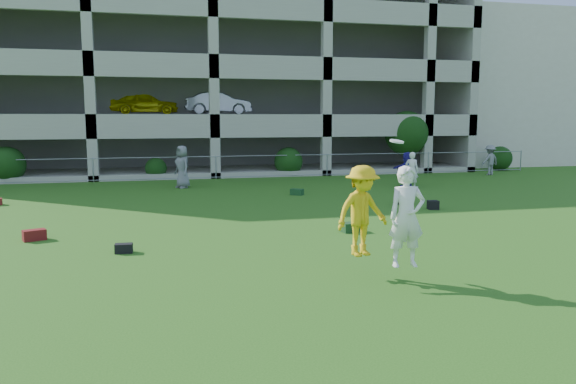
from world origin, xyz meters
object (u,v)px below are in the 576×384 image
object	(u,v)px
bystander_d	(407,169)
frisbee_contest	(376,213)
bystander_f	(490,160)
crate_d	(433,205)
bystander_c	(182,167)
parking_garage	(199,73)
bystander_e	(412,170)
stucco_building	(506,92)

from	to	relation	value
bystander_d	frisbee_contest	world-z (taller)	frisbee_contest
frisbee_contest	bystander_f	bearing A→B (deg)	51.01
frisbee_contest	crate_d	bearing A→B (deg)	54.66
crate_d	bystander_c	bearing A→B (deg)	135.09
bystander_d	parking_garage	xyz separation A→B (m)	(-8.20, 13.86, 5.23)
crate_d	frisbee_contest	distance (m)	9.11
parking_garage	bystander_e	bearing A→B (deg)	-61.78
parking_garage	bystander_c	bearing A→B (deg)	-98.83
stucco_building	bystander_e	distance (m)	21.75
bystander_c	bystander_e	distance (m)	10.22
stucco_building	frisbee_contest	size ratio (longest dim) A/B	6.59
bystander_e	crate_d	xyz separation A→B (m)	(-1.78, -5.29, -0.67)
crate_d	parking_garage	xyz separation A→B (m)	(-6.19, 20.13, 5.86)
parking_garage	bystander_d	bearing A→B (deg)	-59.38
bystander_f	crate_d	size ratio (longest dim) A/B	4.70
bystander_d	frisbee_contest	size ratio (longest dim) A/B	0.65
bystander_d	bystander_f	distance (m)	7.50
bystander_c	bystander_d	xyz separation A→B (m)	(10.08, -1.77, -0.16)
stucco_building	bystander_e	xyz separation A→B (m)	(-15.04, -15.14, -4.18)
stucco_building	bystander_c	world-z (taller)	stucco_building
bystander_f	parking_garage	world-z (taller)	parking_garage
bystander_d	crate_d	distance (m)	6.62
parking_garage	crate_d	bearing A→B (deg)	-72.92
stucco_building	bystander_e	world-z (taller)	stucco_building
stucco_building	crate_d	world-z (taller)	stucco_building
bystander_d	frisbee_contest	bearing A→B (deg)	38.08
bystander_c	bystander_f	world-z (taller)	bystander_c
bystander_c	bystander_e	size ratio (longest dim) A/B	1.16
bystander_e	parking_garage	size ratio (longest dim) A/B	0.05
crate_d	bystander_f	bearing A→B (deg)	48.49
stucco_building	crate_d	size ratio (longest dim) A/B	45.71
bystander_e	parking_garage	world-z (taller)	parking_garage
bystander_c	bystander_f	size ratio (longest dim) A/B	1.15
bystander_c	parking_garage	bearing A→B (deg)	144.50
bystander_c	frisbee_contest	xyz separation A→B (m)	(2.84, -15.41, 0.38)
frisbee_contest	parking_garage	size ratio (longest dim) A/B	0.08
frisbee_contest	parking_garage	world-z (taller)	parking_garage
bystander_d	stucco_building	bearing A→B (deg)	-160.23
bystander_f	crate_d	distance (m)	13.07
parking_garage	bystander_f	bearing A→B (deg)	-34.93
bystander_d	crate_d	world-z (taller)	bystander_d
bystander_f	frisbee_contest	xyz separation A→B (m)	(-13.87, -17.14, 0.51)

